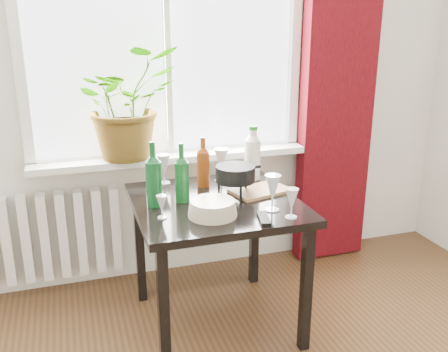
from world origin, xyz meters
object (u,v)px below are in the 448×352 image
object	(u,v)px
bottle_amber	(203,161)
wineglass_back_center	(221,164)
radiator	(54,236)
wineglass_front_right	(273,192)
potted_plant	(127,103)
plate_stack	(212,209)
table	(216,216)
wineglass_front_left	(162,207)
cleaning_bottle	(253,152)
wineglass_back_left	(164,169)
wineglass_far_right	(292,203)
tv_remote	(264,218)
wine_bottle_right	(182,172)
wine_bottle_left	(153,174)
cutting_board	(260,191)
fondue_pot	(235,181)

from	to	relation	value
bottle_amber	wineglass_back_center	bearing A→B (deg)	24.61
radiator	wineglass_front_right	world-z (taller)	wineglass_front_right
potted_plant	plate_stack	xyz separation A→B (m)	(0.29, -0.80, -0.40)
table	bottle_amber	xyz separation A→B (m)	(-0.00, 0.24, 0.24)
table	wineglass_front_left	xyz separation A→B (m)	(-0.32, -0.15, 0.15)
radiator	wineglass_front_left	bearing A→B (deg)	-55.73
cleaning_bottle	wineglass_front_right	xyz separation A→B (m)	(-0.09, -0.50, -0.07)
wineglass_back_left	wineglass_far_right	bearing A→B (deg)	-55.46
wineglass_front_left	potted_plant	bearing A→B (deg)	93.56
cleaning_bottle	tv_remote	xyz separation A→B (m)	(-0.17, -0.61, -0.16)
potted_plant	tv_remote	distance (m)	1.14
wine_bottle_right	wineglass_back_center	xyz separation A→B (m)	(0.29, 0.26, -0.06)
radiator	plate_stack	world-z (taller)	plate_stack
potted_plant	wineglass_front_left	bearing A→B (deg)	-86.44
table	wineglass_back_center	bearing A→B (deg)	67.29
wine_bottle_left	wineglass_back_center	xyz separation A→B (m)	(0.44, 0.28, -0.07)
radiator	wineglass_front_right	xyz separation A→B (m)	(1.08, -0.85, 0.45)
wineglass_back_center	plate_stack	xyz separation A→B (m)	(-0.20, -0.50, -0.06)
cleaning_bottle	wineglass_back_center	world-z (taller)	cleaning_bottle
wine_bottle_right	wineglass_back_center	bearing A→B (deg)	41.01
plate_stack	tv_remote	world-z (taller)	plate_stack
radiator	wineglass_far_right	distance (m)	1.55
wineglass_front_right	cutting_board	bearing A→B (deg)	80.85
potted_plant	fondue_pot	world-z (taller)	potted_plant
wine_bottle_right	cutting_board	xyz separation A→B (m)	(0.44, 0.00, -0.15)
wineglass_far_right	plate_stack	world-z (taller)	wineglass_far_right
table	cleaning_bottle	size ratio (longest dim) A/B	2.56
plate_stack	wineglass_front_right	bearing A→B (deg)	-3.90
table	bottle_amber	world-z (taller)	bottle_amber
cleaning_bottle	wineglass_front_right	world-z (taller)	cleaning_bottle
wineglass_front_right	wineglass_front_left	bearing A→B (deg)	172.99
bottle_amber	fondue_pot	distance (m)	0.24
wineglass_back_center	tv_remote	bearing A→B (deg)	-88.57
wineglass_back_left	wineglass_front_left	xyz separation A→B (m)	(-0.11, -0.51, -0.03)
fondue_pot	cutting_board	world-z (taller)	fondue_pot
radiator	bottle_amber	size ratio (longest dim) A/B	2.72
wine_bottle_right	wineglass_front_right	world-z (taller)	wine_bottle_right
wineglass_back_left	fondue_pot	xyz separation A→B (m)	(0.33, -0.31, -0.01)
wine_bottle_right	plate_stack	size ratio (longest dim) A/B	1.32
wineglass_back_center	wineglass_front_left	distance (m)	0.63
potted_plant	wineglass_back_center	size ratio (longest dim) A/B	3.29
wine_bottle_right	wineglass_back_left	distance (m)	0.32
wineglass_front_right	tv_remote	xyz separation A→B (m)	(-0.09, -0.10, -0.09)
cleaning_bottle	bottle_amber	bearing A→B (deg)	-172.40
wineglass_back_center	tv_remote	distance (m)	0.63
wine_bottle_right	bottle_amber	xyz separation A→B (m)	(0.17, 0.20, -0.01)
potted_plant	cleaning_bottle	bearing A→B (deg)	-25.44
wineglass_far_right	wineglass_back_center	distance (m)	0.65
table	tv_remote	xyz separation A→B (m)	(0.14, -0.32, 0.10)
radiator	cutting_board	distance (m)	1.32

